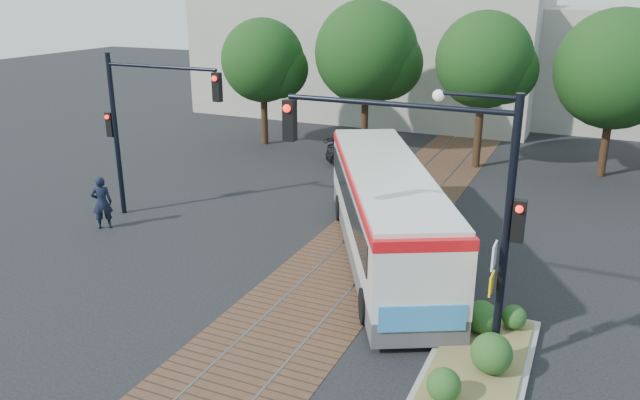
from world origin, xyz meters
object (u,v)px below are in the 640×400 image
Objects in this scene: officer at (102,203)px; parked_car at (369,157)px; city_bus at (385,208)px; traffic_island at (480,357)px; signal_pole_main at (450,187)px; signal_pole_left at (138,115)px.

officer reaches higher than parked_car.
city_bus is 2.47× the size of parked_car.
traffic_island is 0.87× the size of signal_pole_main.
officer is at bearing 166.43° from traffic_island.
traffic_island is at bearing -5.36° from signal_pole_main.
traffic_island is 1.17× the size of parked_car.
signal_pole_main reaches higher than signal_pole_left.
signal_pole_left is at bearing 167.60° from parked_car.
signal_pole_main is at bearing 125.88° from officer.
city_bus is 9.51m from signal_pole_left.
signal_pole_left is at bearing -153.70° from officer.
signal_pole_left reaches higher than traffic_island.
parked_car is (-7.82, 14.31, 0.32)m from traffic_island.
signal_pole_left is at bearing 153.31° from city_bus.
city_bus reaches higher than officer.
signal_pole_left is (-13.19, 4.89, 3.54)m from traffic_island.
parked_car is at bearing 115.77° from signal_pole_main.
city_bus is 5.72× the size of officer.
signal_pole_left is at bearing 159.64° from traffic_island.
signal_pole_left is at bearing 158.55° from signal_pole_main.
signal_pole_left is 11.30m from parked_car.
signal_pole_left is 3.36m from officer.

